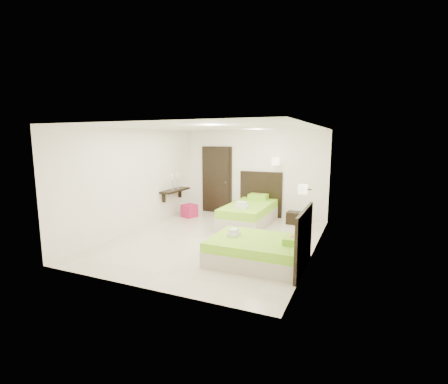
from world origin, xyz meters
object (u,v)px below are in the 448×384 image
at_px(bed_single, 250,212).
at_px(ottoman, 189,211).
at_px(bed_double, 261,250).
at_px(nightstand, 294,218).

relative_size(bed_single, ottoman, 5.73).
bearing_deg(bed_double, nightstand, 90.25).
height_order(bed_double, nightstand, bed_double).
relative_size(bed_single, nightstand, 5.68).
xyz_separation_m(bed_double, ottoman, (-3.11, 2.73, -0.07)).
height_order(bed_single, bed_double, bed_single).
distance_m(bed_double, nightstand, 3.18).
bearing_deg(nightstand, ottoman, -168.84).
xyz_separation_m(bed_single, nightstand, (1.14, 0.47, -0.16)).
height_order(bed_double, ottoman, bed_double).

